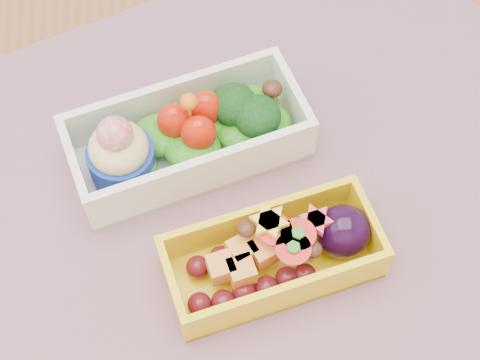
{
  "coord_description": "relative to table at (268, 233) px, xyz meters",
  "views": [
    {
      "loc": [
        -0.05,
        -0.29,
        1.26
      ],
      "look_at": [
        -0.03,
        -0.02,
        0.79
      ],
      "focal_mm": 55.11,
      "sensor_mm": 36.0,
      "label": 1
    }
  ],
  "objects": [
    {
      "name": "table",
      "position": [
        0.0,
        0.0,
        0.0
      ],
      "size": [
        1.2,
        0.8,
        0.75
      ],
      "color": "brown",
      "rests_on": "ground"
    },
    {
      "name": "placemat",
      "position": [
        -0.03,
        -0.03,
        0.1
      ],
      "size": [
        0.72,
        0.64,
        0.0
      ],
      "primitive_type": "cube",
      "rotation": [
        0.0,
        0.0,
        0.37
      ],
      "color": "gray",
      "rests_on": "table"
    },
    {
      "name": "bento_white",
      "position": [
        -0.06,
        0.03,
        0.13
      ],
      "size": [
        0.2,
        0.13,
        0.08
      ],
      "rotation": [
        0.0,
        0.0,
        0.28
      ],
      "color": "white",
      "rests_on": "placemat"
    },
    {
      "name": "bento_yellow",
      "position": [
        -0.01,
        -0.08,
        0.12
      ],
      "size": [
        0.17,
        0.1,
        0.05
      ],
      "rotation": [
        0.0,
        0.0,
        0.24
      ],
      "color": "yellow",
      "rests_on": "placemat"
    }
  ]
}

